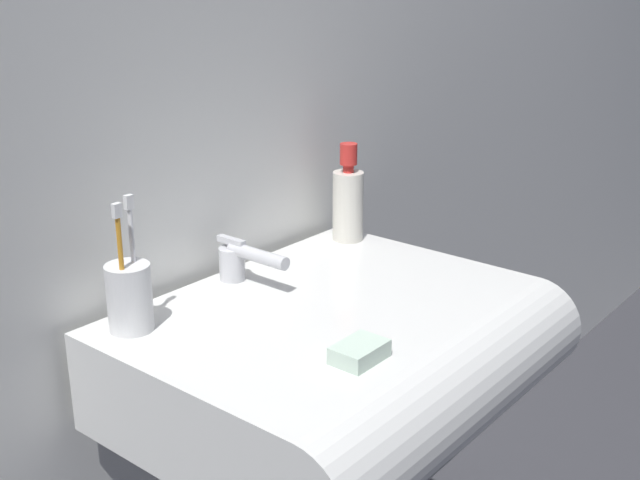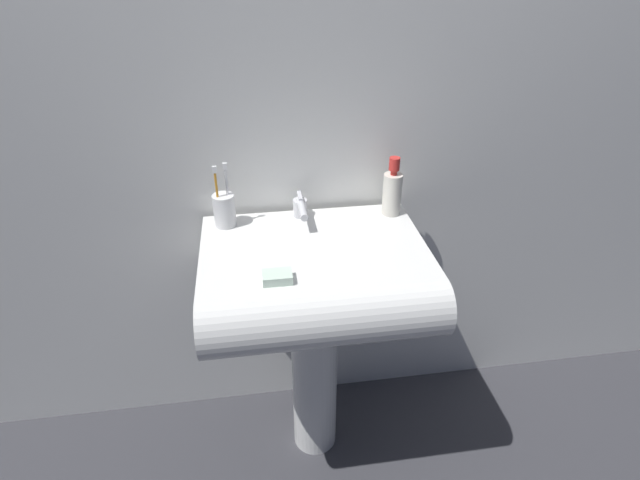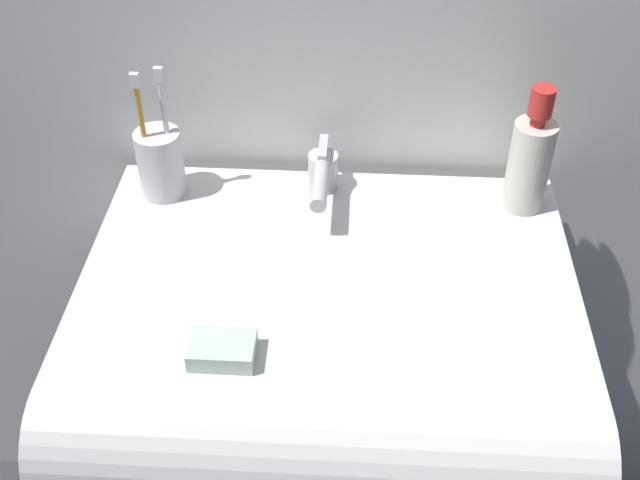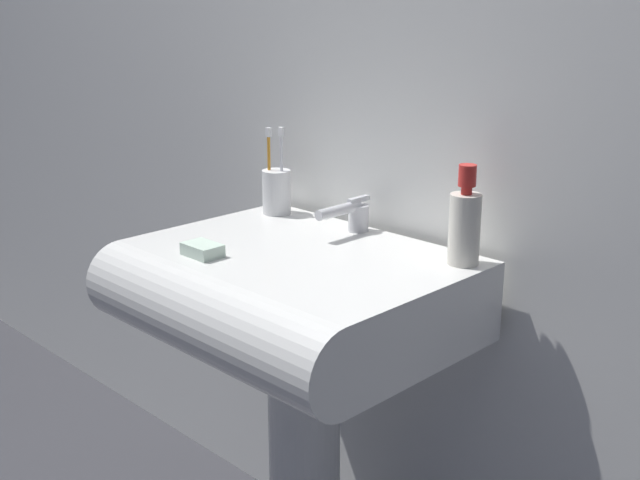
# 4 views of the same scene
# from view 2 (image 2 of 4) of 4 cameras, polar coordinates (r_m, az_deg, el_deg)

# --- Properties ---
(ground_plane) EXTENTS (6.00, 6.00, 0.00)m
(ground_plane) POSITION_cam_2_polar(r_m,az_deg,el_deg) (1.96, -0.58, -21.58)
(ground_plane) COLOR #38383D
(ground_plane) RESTS_ON ground
(wall_back) EXTENTS (5.00, 0.05, 2.40)m
(wall_back) POSITION_cam_2_polar(r_m,az_deg,el_deg) (1.49, -2.28, 17.24)
(wall_back) COLOR silver
(wall_back) RESTS_ON ground
(sink_pedestal) EXTENTS (0.15, 0.15, 0.67)m
(sink_pedestal) POSITION_cam_2_polar(r_m,az_deg,el_deg) (1.70, -0.64, -14.76)
(sink_pedestal) COLOR white
(sink_pedestal) RESTS_ON ground
(sink_basin) EXTENTS (0.63, 0.51, 0.16)m
(sink_basin) POSITION_cam_2_polar(r_m,az_deg,el_deg) (1.39, -0.41, -4.57)
(sink_basin) COLOR white
(sink_basin) RESTS_ON sink_pedestal
(faucet) EXTENTS (0.04, 0.15, 0.07)m
(faucet) POSITION_cam_2_polar(r_m,az_deg,el_deg) (1.51, -2.22, 3.71)
(faucet) COLOR silver
(faucet) RESTS_ON sink_basin
(toothbrush_cup) EXTENTS (0.06, 0.06, 0.20)m
(toothbrush_cup) POSITION_cam_2_polar(r_m,az_deg,el_deg) (1.49, -10.88, 3.44)
(toothbrush_cup) COLOR white
(toothbrush_cup) RESTS_ON sink_basin
(soap_bottle) EXTENTS (0.06, 0.06, 0.18)m
(soap_bottle) POSITION_cam_2_polar(r_m,az_deg,el_deg) (1.54, 8.25, 5.49)
(soap_bottle) COLOR silver
(soap_bottle) RESTS_ON sink_basin
(bar_soap) EXTENTS (0.07, 0.05, 0.02)m
(bar_soap) POSITION_cam_2_polar(r_m,az_deg,el_deg) (1.25, -4.90, -4.25)
(bar_soap) COLOR silver
(bar_soap) RESTS_ON sink_basin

